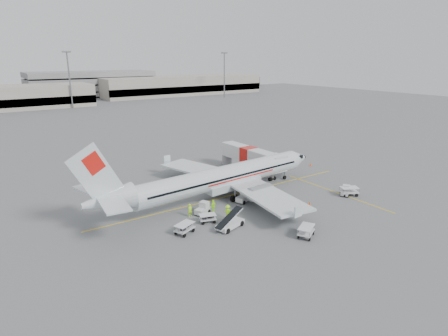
{
  "coord_description": "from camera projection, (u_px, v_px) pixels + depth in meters",
  "views": [
    {
      "loc": [
        -30.91,
        -42.93,
        20.03
      ],
      "look_at": [
        0.0,
        2.0,
        3.8
      ],
      "focal_mm": 30.0,
      "sensor_mm": 36.0,
      "label": 1
    }
  ],
  "objects": [
    {
      "name": "belt_loader",
      "position": [
        230.0,
        217.0,
        45.24
      ],
      "size": [
        5.42,
        3.25,
        2.76
      ],
      "primitive_type": null,
      "rotation": [
        0.0,
        0.0,
        0.28
      ],
      "color": "silver",
      "rests_on": "ground"
    },
    {
      "name": "cone_nose",
      "position": [
        310.0,
        164.0,
        71.42
      ],
      "size": [
        0.39,
        0.39,
        0.64
      ],
      "primitive_type": "cone",
      "color": "#FF510A",
      "rests_on": "ground"
    },
    {
      "name": "cart_empty_a",
      "position": [
        306.0,
        232.0,
        43.21
      ],
      "size": [
        2.91,
        2.51,
        1.31
      ],
      "primitive_type": null,
      "rotation": [
        0.0,
        0.0,
        0.51
      ],
      "color": "silver",
      "rests_on": "ground"
    },
    {
      "name": "jet_bridge",
      "position": [
        249.0,
        160.0,
        67.29
      ],
      "size": [
        3.76,
        17.35,
        4.53
      ],
      "primitive_type": null,
      "rotation": [
        0.0,
        0.0,
        0.03
      ],
      "color": "silver",
      "rests_on": "ground"
    },
    {
      "name": "tug_aft",
      "position": [
        202.0,
        208.0,
        49.39
      ],
      "size": [
        2.39,
        1.94,
        1.61
      ],
      "primitive_type": null,
      "rotation": [
        0.0,
        0.0,
        0.42
      ],
      "color": "silver",
      "rests_on": "ground"
    },
    {
      "name": "treeline",
      "position": [
        35.0,
        91.0,
        193.74
      ],
      "size": [
        300.0,
        3.0,
        6.0
      ],
      "primitive_type": null,
      "color": "black",
      "rests_on": "ground"
    },
    {
      "name": "crew_d",
      "position": [
        213.0,
        206.0,
        49.93
      ],
      "size": [
        1.12,
        0.72,
        1.78
      ],
      "primitive_type": "imported",
      "rotation": [
        0.0,
        0.0,
        3.43
      ],
      "color": "#A0EB18",
      "rests_on": "ground"
    },
    {
      "name": "cone_stbd",
      "position": [
        310.0,
        203.0,
        52.64
      ],
      "size": [
        0.35,
        0.35,
        0.57
      ],
      "primitive_type": "cone",
      "color": "#FF510A",
      "rests_on": "ground"
    },
    {
      "name": "crew_a",
      "position": [
        190.0,
        210.0,
        48.66
      ],
      "size": [
        0.71,
        0.53,
        1.76
      ],
      "primitive_type": "imported",
      "rotation": [
        0.0,
        0.0,
        0.19
      ],
      "color": "#A0EB18",
      "rests_on": "ground"
    },
    {
      "name": "ground",
      "position": [
        232.0,
        195.0,
        56.41
      ],
      "size": [
        360.0,
        360.0,
        0.0
      ],
      "primitive_type": "plane",
      "color": "#56595B"
    },
    {
      "name": "parking_garage",
      "position": [
        92.0,
        83.0,
        194.33
      ],
      "size": [
        62.0,
        24.0,
        14.0
      ],
      "primitive_type": null,
      "color": "slate",
      "rests_on": "ground"
    },
    {
      "name": "stripe_cross",
      "position": [
        335.0,
        192.0,
        57.69
      ],
      "size": [
        0.2,
        20.0,
        0.01
      ],
      "primitive_type": "cube",
      "color": "yellow",
      "rests_on": "ground"
    },
    {
      "name": "cart_loaded_a",
      "position": [
        185.0,
        228.0,
        44.04
      ],
      "size": [
        2.79,
        2.26,
        1.26
      ],
      "primitive_type": null,
      "rotation": [
        0.0,
        0.0,
        0.4
      ],
      "color": "silver",
      "rests_on": "ground"
    },
    {
      "name": "tug_fore",
      "position": [
        346.0,
        191.0,
        56.13
      ],
      "size": [
        2.24,
        1.91,
        1.5
      ],
      "primitive_type": null,
      "rotation": [
        0.0,
        0.0,
        0.5
      ],
      "color": "silver",
      "rests_on": "ground"
    },
    {
      "name": "crew_b",
      "position": [
        230.0,
        216.0,
        47.09
      ],
      "size": [
        1.02,
        1.0,
        1.66
      ],
      "primitive_type": "imported",
      "rotation": [
        0.0,
        0.0,
        -0.72
      ],
      "color": "#A0EB18",
      "rests_on": "ground"
    },
    {
      "name": "terminal_east",
      "position": [
        182.0,
        85.0,
        207.51
      ],
      "size": [
        90.0,
        26.0,
        10.0
      ],
      "primitive_type": null,
      "color": "gray",
      "rests_on": "ground"
    },
    {
      "name": "cart_loaded_b",
      "position": [
        208.0,
        218.0,
        47.0
      ],
      "size": [
        2.36,
        1.8,
        1.09
      ],
      "primitive_type": null,
      "rotation": [
        0.0,
        0.0,
        -0.31
      ],
      "color": "silver",
      "rests_on": "ground"
    },
    {
      "name": "tug_mid",
      "position": [
        243.0,
        196.0,
        53.54
      ],
      "size": [
        2.51,
        1.93,
        1.71
      ],
      "primitive_type": null,
      "rotation": [
        0.0,
        0.0,
        0.34
      ],
      "color": "silver",
      "rests_on": "ground"
    },
    {
      "name": "crew_c",
      "position": [
        228.0,
        211.0,
        48.21
      ],
      "size": [
        1.01,
        1.31,
        1.79
      ],
      "primitive_type": "imported",
      "rotation": [
        0.0,
        0.0,
        1.91
      ],
      "color": "#A0EB18",
      "rests_on": "ground"
    },
    {
      "name": "cart_empty_b",
      "position": [
        349.0,
        191.0,
        56.06
      ],
      "size": [
        2.97,
        2.49,
        1.34
      ],
      "primitive_type": null,
      "rotation": [
        0.0,
        0.0,
        -0.46
      ],
      "color": "silver",
      "rests_on": "ground"
    },
    {
      "name": "stripe_lead",
      "position": [
        232.0,
        195.0,
        56.41
      ],
      "size": [
        44.0,
        0.2,
        0.01
      ],
      "primitive_type": "cube",
      "color": "yellow",
      "rests_on": "ground"
    },
    {
      "name": "aircraft",
      "position": [
        225.0,
        162.0,
        54.37
      ],
      "size": [
        40.88,
        33.15,
        10.67
      ],
      "primitive_type": null,
      "rotation": [
        0.0,
        0.0,
        0.07
      ],
      "color": "silver",
      "rests_on": "ground"
    },
    {
      "name": "cone_port",
      "position": [
        192.0,
        161.0,
        74.27
      ],
      "size": [
        0.34,
        0.34,
        0.55
      ],
      "primitive_type": "cone",
      "color": "#FF510A",
      "rests_on": "ground"
    },
    {
      "name": "mast_east",
      "position": [
        224.0,
        75.0,
        189.91
      ],
      "size": [
        3.2,
        1.2,
        22.0
      ],
      "primitive_type": null,
      "color": "slate",
      "rests_on": "ground"
    },
    {
      "name": "mast_center",
      "position": [
        70.0,
        80.0,
        149.16
      ],
      "size": [
        3.2,
        1.2,
        22.0
      ],
      "primitive_type": null,
      "color": "slate",
      "rests_on": "ground"
    }
  ]
}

